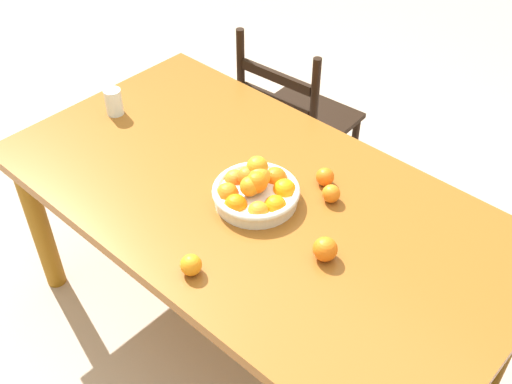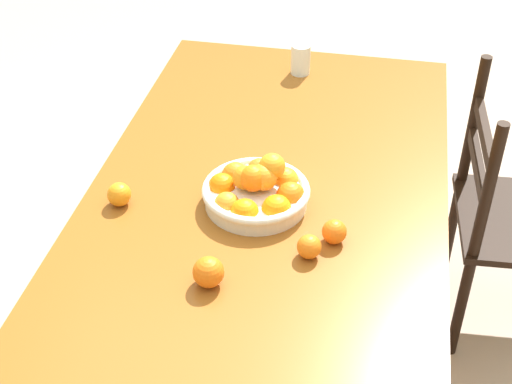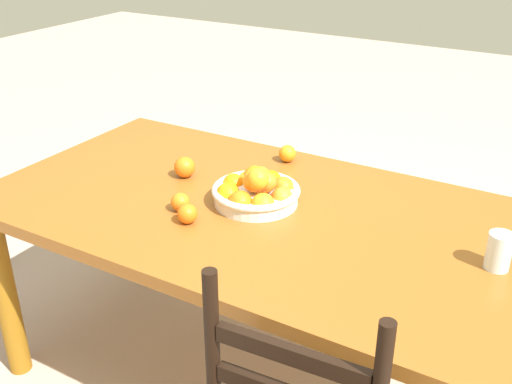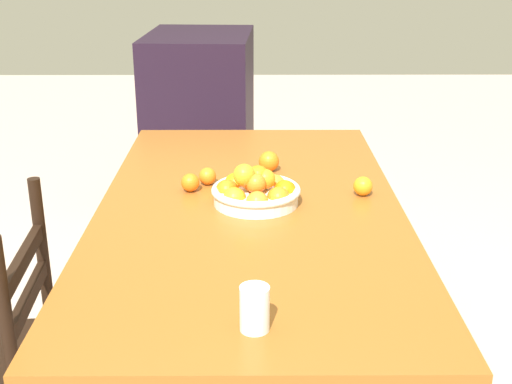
{
  "view_description": "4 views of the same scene",
  "coord_description": "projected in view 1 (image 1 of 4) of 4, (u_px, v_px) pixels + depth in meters",
  "views": [
    {
      "loc": [
        1.06,
        -1.16,
        2.14
      ],
      "look_at": [
        0.02,
        -0.02,
        0.79
      ],
      "focal_mm": 43.52,
      "sensor_mm": 36.0,
      "label": 1
    },
    {
      "loc": [
        1.59,
        0.29,
        2.0
      ],
      "look_at": [
        0.02,
        -0.02,
        0.79
      ],
      "focal_mm": 52.25,
      "sensor_mm": 36.0,
      "label": 2
    },
    {
      "loc": [
        -0.89,
        1.53,
        1.67
      ],
      "look_at": [
        0.02,
        -0.02,
        0.79
      ],
      "focal_mm": 42.68,
      "sensor_mm": 36.0,
      "label": 3
    },
    {
      "loc": [
        -2.08,
        -0.01,
        1.58
      ],
      "look_at": [
        0.02,
        -0.02,
        0.79
      ],
      "focal_mm": 48.19,
      "sensor_mm": 36.0,
      "label": 4
    }
  ],
  "objects": [
    {
      "name": "ground_plane",
      "position": [
        255.0,
        329.0,
        2.59
      ],
      "size": [
        12.0,
        12.0,
        0.0
      ],
      "primitive_type": "plane",
      "color": "#B59F90"
    },
    {
      "name": "dining_table",
      "position": [
        255.0,
        215.0,
        2.16
      ],
      "size": [
        1.84,
        0.99,
        0.75
      ],
      "color": "brown",
      "rests_on": "ground"
    },
    {
      "name": "chair_near_window",
      "position": [
        295.0,
        123.0,
        2.95
      ],
      "size": [
        0.48,
        0.48,
        0.93
      ],
      "rotation": [
        0.0,
        0.0,
        3.21
      ],
      "color": "black",
      "rests_on": "ground"
    },
    {
      "name": "fruit_bowl",
      "position": [
        256.0,
        190.0,
        2.05
      ],
      "size": [
        0.29,
        0.29,
        0.15
      ],
      "color": "silver",
      "rests_on": "dining_table"
    },
    {
      "name": "orange_loose_0",
      "position": [
        325.0,
        249.0,
        1.86
      ],
      "size": [
        0.08,
        0.08,
        0.08
      ],
      "primitive_type": "sphere",
      "color": "orange",
      "rests_on": "dining_table"
    },
    {
      "name": "orange_loose_1",
      "position": [
        191.0,
        265.0,
        1.82
      ],
      "size": [
        0.07,
        0.07,
        0.07
      ],
      "primitive_type": "sphere",
      "color": "orange",
      "rests_on": "dining_table"
    },
    {
      "name": "orange_loose_2",
      "position": [
        325.0,
        177.0,
        2.12
      ],
      "size": [
        0.06,
        0.06,
        0.06
      ],
      "primitive_type": "sphere",
      "color": "orange",
      "rests_on": "dining_table"
    },
    {
      "name": "orange_loose_3",
      "position": [
        331.0,
        194.0,
        2.06
      ],
      "size": [
        0.06,
        0.06,
        0.06
      ],
      "primitive_type": "sphere",
      "color": "orange",
      "rests_on": "dining_table"
    },
    {
      "name": "drinking_glass",
      "position": [
        114.0,
        102.0,
        2.44
      ],
      "size": [
        0.07,
        0.07,
        0.11
      ],
      "primitive_type": "cylinder",
      "color": "silver",
      "rests_on": "dining_table"
    }
  ]
}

